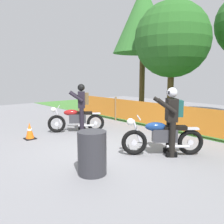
{
  "coord_description": "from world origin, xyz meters",
  "views": [
    {
      "loc": [
        4.77,
        -3.96,
        1.97
      ],
      "look_at": [
        -0.49,
        0.58,
        0.9
      ],
      "focal_mm": 37.95,
      "sensor_mm": 36.0,
      "label": 1
    }
  ],
  "objects_px": {
    "motorcycle_lead": "(76,119)",
    "spare_drum": "(92,153)",
    "traffic_cone": "(30,131)",
    "rider_lead": "(82,105)",
    "rider_trailing": "(172,117)",
    "motorcycle_trailing": "(162,137)"
  },
  "relations": [
    {
      "from": "motorcycle_lead",
      "to": "rider_trailing",
      "type": "relative_size",
      "value": 1.01
    },
    {
      "from": "motorcycle_trailing",
      "to": "rider_trailing",
      "type": "distance_m",
      "value": 0.53
    },
    {
      "from": "rider_trailing",
      "to": "spare_drum",
      "type": "distance_m",
      "value": 2.26
    },
    {
      "from": "motorcycle_lead",
      "to": "rider_lead",
      "type": "relative_size",
      "value": 1.01
    },
    {
      "from": "rider_lead",
      "to": "motorcycle_lead",
      "type": "bearing_deg",
      "value": 0.51
    },
    {
      "from": "motorcycle_lead",
      "to": "spare_drum",
      "type": "xyz_separation_m",
      "value": [
        3.3,
        -1.7,
        -0.01
      ]
    },
    {
      "from": "motorcycle_lead",
      "to": "spare_drum",
      "type": "bearing_deg",
      "value": 96.14
    },
    {
      "from": "motorcycle_trailing",
      "to": "rider_lead",
      "type": "relative_size",
      "value": 0.97
    },
    {
      "from": "spare_drum",
      "to": "traffic_cone",
      "type": "bearing_deg",
      "value": 178.53
    },
    {
      "from": "traffic_cone",
      "to": "spare_drum",
      "type": "relative_size",
      "value": 0.6
    },
    {
      "from": "motorcycle_lead",
      "to": "spare_drum",
      "type": "relative_size",
      "value": 1.94
    },
    {
      "from": "traffic_cone",
      "to": "motorcycle_lead",
      "type": "bearing_deg",
      "value": 85.41
    },
    {
      "from": "rider_lead",
      "to": "rider_trailing",
      "type": "distance_m",
      "value": 3.53
    },
    {
      "from": "rider_lead",
      "to": "spare_drum",
      "type": "relative_size",
      "value": 1.92
    },
    {
      "from": "motorcycle_lead",
      "to": "rider_lead",
      "type": "xyz_separation_m",
      "value": [
        0.12,
        0.18,
        0.5
      ]
    },
    {
      "from": "traffic_cone",
      "to": "spare_drum",
      "type": "bearing_deg",
      "value": -1.47
    },
    {
      "from": "rider_lead",
      "to": "rider_trailing",
      "type": "xyz_separation_m",
      "value": [
        3.52,
        0.3,
        0.0
      ]
    },
    {
      "from": "rider_lead",
      "to": "rider_trailing",
      "type": "relative_size",
      "value": 1.0
    },
    {
      "from": "spare_drum",
      "to": "rider_lead",
      "type": "bearing_deg",
      "value": 149.47
    },
    {
      "from": "motorcycle_lead",
      "to": "traffic_cone",
      "type": "xyz_separation_m",
      "value": [
        -0.13,
        -1.61,
        -0.19
      ]
    },
    {
      "from": "motorcycle_trailing",
      "to": "spare_drum",
      "type": "bearing_deg",
      "value": 34.76
    },
    {
      "from": "motorcycle_trailing",
      "to": "traffic_cone",
      "type": "distance_m",
      "value": 4.11
    }
  ]
}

